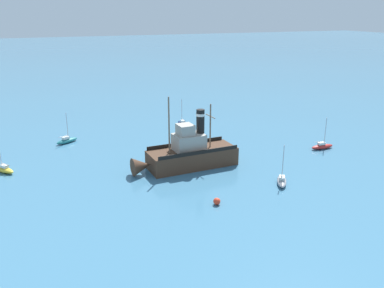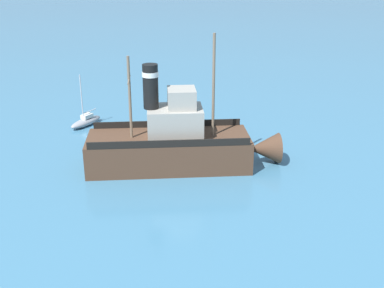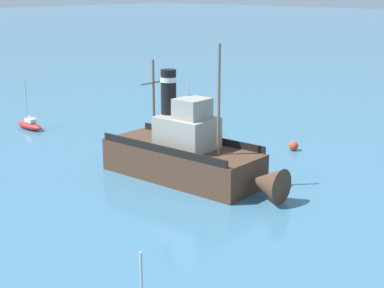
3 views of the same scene
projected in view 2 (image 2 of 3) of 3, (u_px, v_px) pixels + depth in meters
ground_plane at (167, 163)px, 37.03m from camera, size 600.00×600.00×0.00m
old_tugboat at (177, 143)px, 35.79m from camera, size 4.87×14.52×9.90m
sailboat_grey at (86, 121)px, 45.04m from camera, size 3.79×2.98×4.90m
mooring_buoy at (190, 114)px, 47.28m from camera, size 0.79×0.79×0.79m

